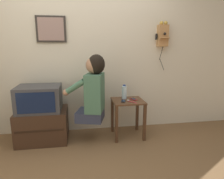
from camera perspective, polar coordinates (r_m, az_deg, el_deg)
ground_plane at (r=2.35m, az=-4.62°, el=-22.78°), size 14.00×14.00×0.00m
wall_back at (r=3.14m, az=-6.82°, el=10.99°), size 6.80×0.05×2.55m
side_table at (r=2.99m, az=4.53°, el=-5.57°), size 0.46×0.43×0.56m
person at (r=2.75m, az=-5.42°, el=0.23°), size 0.60×0.49×0.92m
tv_stand at (r=3.08m, az=-19.11°, el=-9.62°), size 0.69×0.52×0.46m
television at (r=2.94m, az=-20.06°, el=-2.42°), size 0.58×0.45×0.35m
wall_phone_antique at (r=3.32m, az=14.28°, el=14.86°), size 0.20×0.18×0.76m
framed_picture at (r=3.13m, az=-17.02°, el=16.17°), size 0.42×0.03×0.37m
cell_phone_held at (r=2.88m, az=3.27°, el=-3.30°), size 0.09×0.13×0.01m
cell_phone_spare at (r=2.99m, az=6.18°, el=-2.76°), size 0.09×0.14×0.01m
water_bottle at (r=3.01m, az=3.51°, el=-0.77°), size 0.08×0.08×0.22m
toothbrush at (r=2.86m, az=5.59°, el=-3.47°), size 0.11×0.14×0.02m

